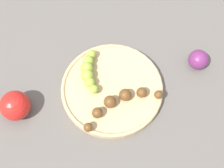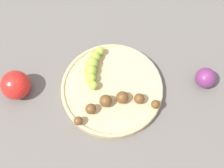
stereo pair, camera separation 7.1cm
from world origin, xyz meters
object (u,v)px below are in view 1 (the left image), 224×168
at_px(banana_green, 89,71).
at_px(apple_red, 15,106).
at_px(banana_overripe, 119,102).
at_px(fruit_bowl, 112,88).
at_px(plum_purple, 198,60).

relative_size(banana_green, apple_red, 1.51).
xyz_separation_m(banana_overripe, banana_green, (0.01, -0.11, 0.00)).
bearing_deg(fruit_bowl, banana_green, -67.48).
bearing_deg(banana_overripe, fruit_bowl, -4.57).
bearing_deg(fruit_bowl, plum_purple, 163.25).
xyz_separation_m(banana_overripe, plum_purple, (-0.24, 0.02, -0.01)).
xyz_separation_m(fruit_bowl, plum_purple, (-0.23, 0.07, 0.01)).
height_order(plum_purple, apple_red, apple_red).
height_order(banana_green, plum_purple, plum_purple).
bearing_deg(apple_red, banana_green, 172.99).
bearing_deg(banana_green, apple_red, 23.65).
relative_size(plum_purple, apple_red, 0.72).
relative_size(banana_overripe, plum_purple, 3.94).
bearing_deg(banana_green, fruit_bowl, 143.18).
distance_m(banana_overripe, apple_red, 0.25).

